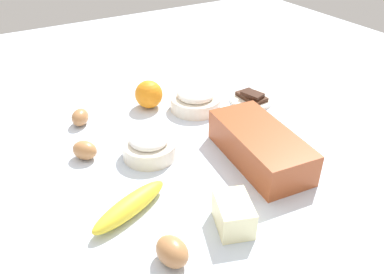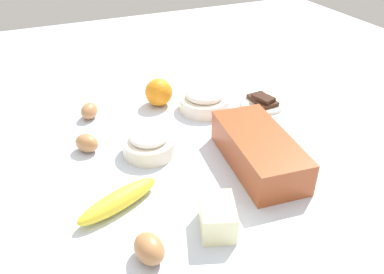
{
  "view_description": "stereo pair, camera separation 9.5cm",
  "coord_description": "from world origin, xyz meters",
  "px_view_note": "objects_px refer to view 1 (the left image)",
  "views": [
    {
      "loc": [
        0.69,
        -0.41,
        0.56
      ],
      "look_at": [
        0.0,
        0.0,
        0.04
      ],
      "focal_mm": 36.6,
      "sensor_mm": 36.0,
      "label": 1
    },
    {
      "loc": [
        0.73,
        -0.32,
        0.56
      ],
      "look_at": [
        0.0,
        0.0,
        0.04
      ],
      "focal_mm": 36.6,
      "sensor_mm": 36.0,
      "label": 2
    }
  ],
  "objects_px": {
    "egg_beside_bowl": "(172,251)",
    "chocolate_plate": "(251,98)",
    "flour_bowl": "(196,100)",
    "egg_near_butter": "(80,117)",
    "butter_block": "(233,214)",
    "egg_loose": "(85,150)",
    "loaf_pan": "(260,145)",
    "banana": "(130,206)",
    "orange_fruit": "(149,94)",
    "sugar_bowl": "(149,146)"
  },
  "relations": [
    {
      "from": "orange_fruit",
      "to": "egg_loose",
      "type": "relative_size",
      "value": 1.32
    },
    {
      "from": "egg_loose",
      "to": "egg_beside_bowl",
      "type": "bearing_deg",
      "value": 5.28
    },
    {
      "from": "egg_beside_bowl",
      "to": "flour_bowl",
      "type": "bearing_deg",
      "value": 144.92
    },
    {
      "from": "loaf_pan",
      "to": "sugar_bowl",
      "type": "relative_size",
      "value": 2.23
    },
    {
      "from": "egg_near_butter",
      "to": "egg_beside_bowl",
      "type": "distance_m",
      "value": 0.54
    },
    {
      "from": "orange_fruit",
      "to": "butter_block",
      "type": "xyz_separation_m",
      "value": [
        0.52,
        -0.07,
        -0.01
      ]
    },
    {
      "from": "banana",
      "to": "egg_near_butter",
      "type": "distance_m",
      "value": 0.39
    },
    {
      "from": "butter_block",
      "to": "egg_near_butter",
      "type": "xyz_separation_m",
      "value": [
        -0.52,
        -0.14,
        -0.01
      ]
    },
    {
      "from": "egg_loose",
      "to": "chocolate_plate",
      "type": "xyz_separation_m",
      "value": [
        -0.03,
        0.53,
        -0.01
      ]
    },
    {
      "from": "flour_bowl",
      "to": "banana",
      "type": "xyz_separation_m",
      "value": [
        0.31,
        -0.34,
        -0.01
      ]
    },
    {
      "from": "egg_loose",
      "to": "egg_near_butter",
      "type": "bearing_deg",
      "value": 166.74
    },
    {
      "from": "loaf_pan",
      "to": "butter_block",
      "type": "distance_m",
      "value": 0.23
    },
    {
      "from": "egg_near_butter",
      "to": "egg_loose",
      "type": "relative_size",
      "value": 0.99
    },
    {
      "from": "loaf_pan",
      "to": "banana",
      "type": "relative_size",
      "value": 1.54
    },
    {
      "from": "egg_beside_bowl",
      "to": "egg_near_butter",
      "type": "bearing_deg",
      "value": 179.68
    },
    {
      "from": "orange_fruit",
      "to": "egg_near_butter",
      "type": "xyz_separation_m",
      "value": [
        -0.0,
        -0.21,
        -0.02
      ]
    },
    {
      "from": "banana",
      "to": "egg_near_butter",
      "type": "xyz_separation_m",
      "value": [
        -0.39,
        0.02,
        0.0
      ]
    },
    {
      "from": "sugar_bowl",
      "to": "egg_near_butter",
      "type": "xyz_separation_m",
      "value": [
        -0.23,
        -0.1,
        -0.01
      ]
    },
    {
      "from": "flour_bowl",
      "to": "chocolate_plate",
      "type": "relative_size",
      "value": 1.13
    },
    {
      "from": "butter_block",
      "to": "egg_beside_bowl",
      "type": "height_order",
      "value": "butter_block"
    },
    {
      "from": "flour_bowl",
      "to": "egg_loose",
      "type": "height_order",
      "value": "flour_bowl"
    },
    {
      "from": "flour_bowl",
      "to": "butter_block",
      "type": "xyz_separation_m",
      "value": [
        0.44,
        -0.18,
        -0.0
      ]
    },
    {
      "from": "loaf_pan",
      "to": "egg_beside_bowl",
      "type": "distance_m",
      "value": 0.36
    },
    {
      "from": "flour_bowl",
      "to": "sugar_bowl",
      "type": "xyz_separation_m",
      "value": [
        0.15,
        -0.22,
        -0.0
      ]
    },
    {
      "from": "sugar_bowl",
      "to": "egg_beside_bowl",
      "type": "distance_m",
      "value": 0.33
    },
    {
      "from": "sugar_bowl",
      "to": "egg_loose",
      "type": "relative_size",
      "value": 2.13
    },
    {
      "from": "flour_bowl",
      "to": "egg_near_butter",
      "type": "xyz_separation_m",
      "value": [
        -0.08,
        -0.32,
        -0.01
      ]
    },
    {
      "from": "butter_block",
      "to": "egg_beside_bowl",
      "type": "relative_size",
      "value": 1.33
    },
    {
      "from": "loaf_pan",
      "to": "chocolate_plate",
      "type": "bearing_deg",
      "value": 151.6
    },
    {
      "from": "butter_block",
      "to": "banana",
      "type": "bearing_deg",
      "value": -129.76
    },
    {
      "from": "butter_block",
      "to": "egg_near_butter",
      "type": "height_order",
      "value": "butter_block"
    },
    {
      "from": "egg_beside_bowl",
      "to": "egg_loose",
      "type": "xyz_separation_m",
      "value": [
        -0.38,
        -0.04,
        -0.0
      ]
    },
    {
      "from": "orange_fruit",
      "to": "egg_loose",
      "type": "bearing_deg",
      "value": -57.12
    },
    {
      "from": "flour_bowl",
      "to": "orange_fruit",
      "type": "bearing_deg",
      "value": -125.97
    },
    {
      "from": "sugar_bowl",
      "to": "egg_near_butter",
      "type": "relative_size",
      "value": 2.15
    },
    {
      "from": "loaf_pan",
      "to": "egg_loose",
      "type": "xyz_separation_m",
      "value": [
        -0.22,
        -0.36,
        -0.02
      ]
    },
    {
      "from": "loaf_pan",
      "to": "sugar_bowl",
      "type": "bearing_deg",
      "value": -117.96
    },
    {
      "from": "egg_near_butter",
      "to": "chocolate_plate",
      "type": "xyz_separation_m",
      "value": [
        0.13,
        0.49,
        -0.01
      ]
    },
    {
      "from": "orange_fruit",
      "to": "egg_loose",
      "type": "xyz_separation_m",
      "value": [
        0.16,
        -0.24,
        -0.02
      ]
    },
    {
      "from": "banana",
      "to": "egg_near_butter",
      "type": "height_order",
      "value": "egg_near_butter"
    },
    {
      "from": "butter_block",
      "to": "egg_near_butter",
      "type": "bearing_deg",
      "value": -165.23
    },
    {
      "from": "butter_block",
      "to": "egg_loose",
      "type": "relative_size",
      "value": 1.46
    },
    {
      "from": "chocolate_plate",
      "to": "flour_bowl",
      "type": "bearing_deg",
      "value": -105.24
    },
    {
      "from": "egg_beside_bowl",
      "to": "chocolate_plate",
      "type": "xyz_separation_m",
      "value": [
        -0.41,
        0.49,
        -0.02
      ]
    },
    {
      "from": "flour_bowl",
      "to": "egg_loose",
      "type": "distance_m",
      "value": 0.36
    },
    {
      "from": "banana",
      "to": "butter_block",
      "type": "relative_size",
      "value": 2.11
    },
    {
      "from": "loaf_pan",
      "to": "orange_fruit",
      "type": "distance_m",
      "value": 0.39
    },
    {
      "from": "loaf_pan",
      "to": "orange_fruit",
      "type": "bearing_deg",
      "value": -157.34
    },
    {
      "from": "sugar_bowl",
      "to": "chocolate_plate",
      "type": "xyz_separation_m",
      "value": [
        -0.1,
        0.39,
        -0.02
      ]
    },
    {
      "from": "chocolate_plate",
      "to": "butter_block",
      "type": "bearing_deg",
      "value": -41.62
    }
  ]
}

